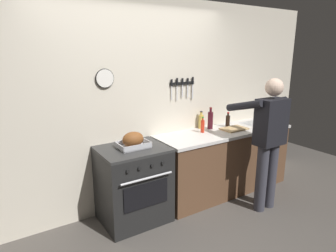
{
  "coord_description": "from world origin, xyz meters",
  "views": [
    {
      "loc": [
        -1.56,
        -1.86,
        1.97
      ],
      "look_at": [
        0.17,
        0.85,
        1.13
      ],
      "focal_mm": 31.13,
      "sensor_mm": 36.0,
      "label": 1
    }
  ],
  "objects_px": {
    "roasting_pan": "(133,140)",
    "bottle_wine_red": "(210,120)",
    "cutting_board": "(234,129)",
    "person_cook": "(268,137)",
    "bottle_soy_sauce": "(228,121)",
    "bottle_cooking_oil": "(201,121)",
    "bottle_hot_sauce": "(203,126)",
    "stove": "(133,184)"
  },
  "relations": [
    {
      "from": "roasting_pan",
      "to": "cutting_board",
      "type": "bearing_deg",
      "value": -1.99
    },
    {
      "from": "stove",
      "to": "bottle_cooking_oil",
      "type": "bearing_deg",
      "value": 11.87
    },
    {
      "from": "stove",
      "to": "bottle_wine_red",
      "type": "xyz_separation_m",
      "value": [
        1.29,
        0.16,
        0.58
      ]
    },
    {
      "from": "person_cook",
      "to": "bottle_cooking_oil",
      "type": "relative_size",
      "value": 6.69
    },
    {
      "from": "stove",
      "to": "bottle_soy_sauce",
      "type": "bearing_deg",
      "value": 4.03
    },
    {
      "from": "bottle_hot_sauce",
      "to": "stove",
      "type": "bearing_deg",
      "value": -176.11
    },
    {
      "from": "stove",
      "to": "bottle_wine_red",
      "type": "height_order",
      "value": "bottle_wine_red"
    },
    {
      "from": "person_cook",
      "to": "bottle_soy_sauce",
      "type": "height_order",
      "value": "person_cook"
    },
    {
      "from": "roasting_pan",
      "to": "cutting_board",
      "type": "relative_size",
      "value": 0.98
    },
    {
      "from": "person_cook",
      "to": "bottle_cooking_oil",
      "type": "distance_m",
      "value": 0.96
    },
    {
      "from": "bottle_wine_red",
      "to": "bottle_cooking_oil",
      "type": "bearing_deg",
      "value": 137.6
    },
    {
      "from": "stove",
      "to": "cutting_board",
      "type": "bearing_deg",
      "value": -1.68
    },
    {
      "from": "bottle_soy_sauce",
      "to": "person_cook",
      "type": "bearing_deg",
      "value": -94.0
    },
    {
      "from": "roasting_pan",
      "to": "person_cook",
      "type": "bearing_deg",
      "value": -23.55
    },
    {
      "from": "roasting_pan",
      "to": "cutting_board",
      "type": "xyz_separation_m",
      "value": [
        1.53,
        -0.05,
        -0.07
      ]
    },
    {
      "from": "roasting_pan",
      "to": "bottle_cooking_oil",
      "type": "height_order",
      "value": "bottle_cooking_oil"
    },
    {
      "from": "bottle_wine_red",
      "to": "cutting_board",
      "type": "bearing_deg",
      "value": -38.83
    },
    {
      "from": "bottle_soy_sauce",
      "to": "bottle_cooking_oil",
      "type": "height_order",
      "value": "bottle_cooking_oil"
    },
    {
      "from": "roasting_pan",
      "to": "bottle_soy_sauce",
      "type": "distance_m",
      "value": 1.56
    },
    {
      "from": "roasting_pan",
      "to": "bottle_soy_sauce",
      "type": "height_order",
      "value": "bottle_soy_sauce"
    },
    {
      "from": "cutting_board",
      "to": "bottle_hot_sauce",
      "type": "distance_m",
      "value": 0.49
    },
    {
      "from": "stove",
      "to": "roasting_pan",
      "type": "bearing_deg",
      "value": 24.82
    },
    {
      "from": "roasting_pan",
      "to": "bottle_wine_red",
      "type": "height_order",
      "value": "bottle_wine_red"
    },
    {
      "from": "person_cook",
      "to": "roasting_pan",
      "type": "relative_size",
      "value": 4.72
    },
    {
      "from": "stove",
      "to": "person_cook",
      "type": "height_order",
      "value": "person_cook"
    },
    {
      "from": "bottle_hot_sauce",
      "to": "bottle_cooking_oil",
      "type": "height_order",
      "value": "bottle_cooking_oil"
    },
    {
      "from": "cutting_board",
      "to": "bottle_wine_red",
      "type": "xyz_separation_m",
      "value": [
        -0.26,
        0.21,
        0.12
      ]
    },
    {
      "from": "bottle_soy_sauce",
      "to": "bottle_cooking_oil",
      "type": "distance_m",
      "value": 0.4
    },
    {
      "from": "cutting_board",
      "to": "bottle_hot_sauce",
      "type": "bearing_deg",
      "value": 165.85
    },
    {
      "from": "bottle_hot_sauce",
      "to": "bottle_cooking_oil",
      "type": "bearing_deg",
      "value": 56.99
    },
    {
      "from": "person_cook",
      "to": "bottle_hot_sauce",
      "type": "bearing_deg",
      "value": 39.4
    },
    {
      "from": "person_cook",
      "to": "bottle_hot_sauce",
      "type": "relative_size",
      "value": 7.77
    },
    {
      "from": "stove",
      "to": "person_cook",
      "type": "bearing_deg",
      "value": -23.07
    },
    {
      "from": "bottle_soy_sauce",
      "to": "bottle_cooking_oil",
      "type": "relative_size",
      "value": 0.87
    },
    {
      "from": "bottle_soy_sauce",
      "to": "cutting_board",
      "type": "bearing_deg",
      "value": -98.87
    },
    {
      "from": "person_cook",
      "to": "roasting_pan",
      "type": "height_order",
      "value": "person_cook"
    },
    {
      "from": "stove",
      "to": "bottle_cooking_oil",
      "type": "distance_m",
      "value": 1.34
    },
    {
      "from": "person_cook",
      "to": "bottle_hot_sauce",
      "type": "distance_m",
      "value": 0.85
    },
    {
      "from": "bottle_hot_sauce",
      "to": "bottle_cooking_oil",
      "type": "distance_m",
      "value": 0.21
    },
    {
      "from": "person_cook",
      "to": "bottle_hot_sauce",
      "type": "xyz_separation_m",
      "value": [
        -0.44,
        0.72,
        0.04
      ]
    },
    {
      "from": "bottle_hot_sauce",
      "to": "bottle_soy_sauce",
      "type": "xyz_separation_m",
      "value": [
        0.49,
        0.04,
        0.0
      ]
    },
    {
      "from": "bottle_soy_sauce",
      "to": "bottle_wine_red",
      "type": "relative_size",
      "value": 0.71
    }
  ]
}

